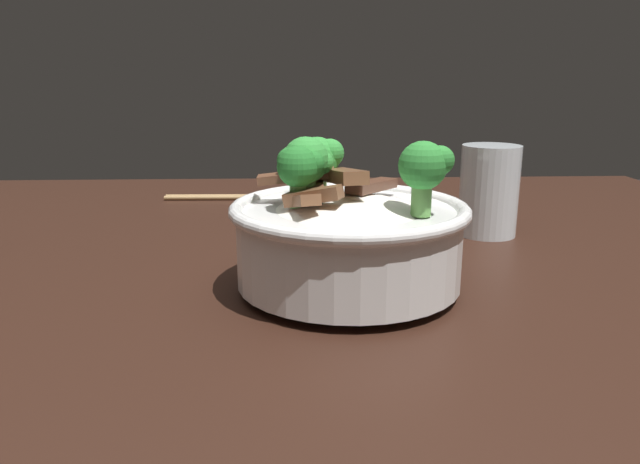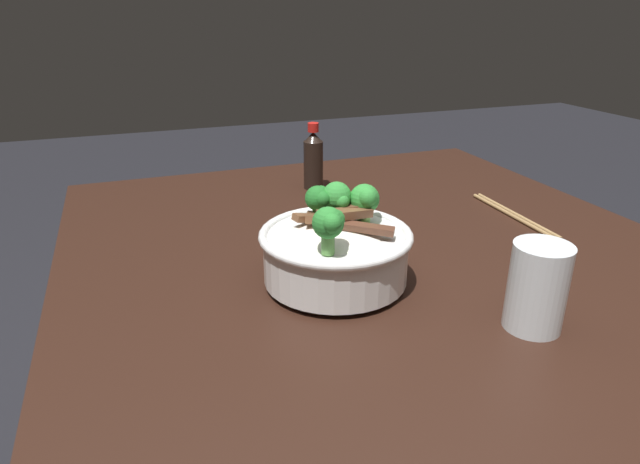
{
  "view_description": "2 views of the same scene",
  "coord_description": "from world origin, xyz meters",
  "px_view_note": "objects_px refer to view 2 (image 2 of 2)",
  "views": [
    {
      "loc": [
        -0.03,
        -0.6,
        1.0
      ],
      "look_at": [
        -0.01,
        -0.08,
        0.86
      ],
      "focal_mm": 33.16,
      "sensor_mm": 36.0,
      "label": 1
    },
    {
      "loc": [
        0.64,
        -0.36,
        1.17
      ],
      "look_at": [
        0.03,
        -0.13,
        0.9
      ],
      "focal_mm": 30.59,
      "sensor_mm": 36.0,
      "label": 2
    }
  ],
  "objects_px": {
    "rice_bowl": "(336,248)",
    "drinking_glass": "(536,293)",
    "soy_sauce_bottle": "(313,160)",
    "chopsticks_pair": "(514,215)"
  },
  "relations": [
    {
      "from": "rice_bowl",
      "to": "drinking_glass",
      "type": "relative_size",
      "value": 1.94
    },
    {
      "from": "rice_bowl",
      "to": "chopsticks_pair",
      "type": "distance_m",
      "value": 0.42
    },
    {
      "from": "rice_bowl",
      "to": "chopsticks_pair",
      "type": "relative_size",
      "value": 0.88
    },
    {
      "from": "rice_bowl",
      "to": "soy_sauce_bottle",
      "type": "bearing_deg",
      "value": 164.78
    },
    {
      "from": "drinking_glass",
      "to": "soy_sauce_bottle",
      "type": "height_order",
      "value": "soy_sauce_bottle"
    },
    {
      "from": "rice_bowl",
      "to": "drinking_glass",
      "type": "bearing_deg",
      "value": 44.58
    },
    {
      "from": "soy_sauce_bottle",
      "to": "drinking_glass",
      "type": "bearing_deg",
      "value": 6.53
    },
    {
      "from": "drinking_glass",
      "to": "chopsticks_pair",
      "type": "xyz_separation_m",
      "value": [
        -0.31,
        0.22,
        -0.04
      ]
    },
    {
      "from": "chopsticks_pair",
      "to": "soy_sauce_bottle",
      "type": "relative_size",
      "value": 1.71
    },
    {
      "from": "drinking_glass",
      "to": "soy_sauce_bottle",
      "type": "relative_size",
      "value": 0.78
    }
  ]
}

